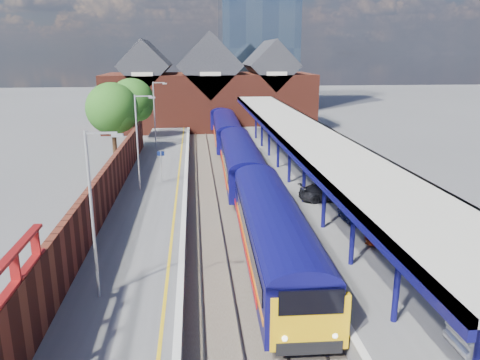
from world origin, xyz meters
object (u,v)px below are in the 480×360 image
object	(u,v)px
lamp_post_b	(95,206)
parked_car_red	(404,234)
lamp_post_d	(156,111)
lamp_post_c	(139,137)
parked_car_blue	(373,212)
platform_sign	(161,161)
parked_car_dark	(328,192)
train	(232,142)

from	to	relation	value
lamp_post_b	parked_car_red	world-z (taller)	lamp_post_b
lamp_post_d	parked_car_red	world-z (taller)	lamp_post_d
lamp_post_c	parked_car_blue	distance (m)	17.13
platform_sign	lamp_post_b	bearing A→B (deg)	-94.33
platform_sign	lamp_post_d	bearing A→B (deg)	95.56
platform_sign	parked_car_dark	world-z (taller)	platform_sign
platform_sign	parked_car_red	size ratio (longest dim) A/B	0.62
parked_car_red	parked_car_blue	bearing A→B (deg)	16.08
lamp_post_b	parked_car_dark	size ratio (longest dim) A/B	1.72
train	lamp_post_b	distance (m)	30.02
lamp_post_b	lamp_post_c	xyz separation A→B (m)	(0.00, 16.00, 0.00)
lamp_post_c	parked_car_dark	distance (m)	14.12
lamp_post_c	lamp_post_d	bearing A→B (deg)	90.00
train	lamp_post_c	world-z (taller)	lamp_post_c
platform_sign	parked_car_dark	size ratio (longest dim) A/B	0.62
lamp_post_d	platform_sign	xyz separation A→B (m)	(1.36, -14.00, -2.30)
lamp_post_b	lamp_post_c	distance (m)	16.00
platform_sign	parked_car_blue	xyz separation A→B (m)	(13.28, -10.21, -1.13)
lamp_post_b	parked_car_blue	xyz separation A→B (m)	(14.64, 7.79, -3.43)
platform_sign	parked_car_red	distance (m)	19.56
train	lamp_post_c	bearing A→B (deg)	-121.47
lamp_post_d	parked_car_red	xyz separation A→B (m)	(14.82, -28.16, -3.30)
lamp_post_b	lamp_post_c	world-z (taller)	same
lamp_post_b	parked_car_dark	xyz separation A→B (m)	(13.12, 12.04, -3.40)
parked_car_blue	parked_car_red	bearing A→B (deg)	175.47
lamp_post_c	platform_sign	world-z (taller)	lamp_post_c
platform_sign	parked_car_blue	distance (m)	16.79
lamp_post_c	parked_car_blue	world-z (taller)	lamp_post_c
lamp_post_c	parked_car_dark	world-z (taller)	lamp_post_c
parked_car_red	parked_car_blue	size ratio (longest dim) A/B	1.00
train	parked_car_dark	distance (m)	17.60
parked_car_dark	lamp_post_b	bearing A→B (deg)	129.70
lamp_post_b	parked_car_dark	world-z (taller)	lamp_post_b
parked_car_dark	parked_car_red	bearing A→B (deg)	-171.10
parked_car_blue	lamp_post_d	bearing A→B (deg)	23.97
lamp_post_d	platform_sign	distance (m)	14.25
lamp_post_c	lamp_post_d	size ratio (longest dim) A/B	1.00
platform_sign	parked_car_blue	bearing A→B (deg)	-37.57
train	lamp_post_b	bearing A→B (deg)	-105.24
lamp_post_c	platform_sign	xyz separation A→B (m)	(1.36, 2.00, -2.30)
parked_car_dark	parked_car_blue	bearing A→B (deg)	-163.16
lamp_post_b	parked_car_blue	size ratio (longest dim) A/B	1.73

